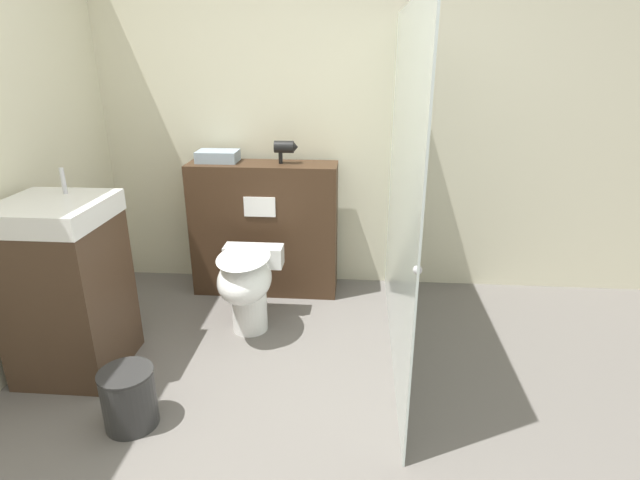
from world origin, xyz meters
TOP-DOWN VIEW (x-y plane):
  - ground_plane at (0.00, 0.00)m, footprint 12.00×12.00m
  - wall_back at (0.00, 2.02)m, footprint 8.00×0.06m
  - partition_panel at (-0.35, 1.78)m, footprint 1.05×0.30m
  - shower_glass at (0.56, 1.04)m, footprint 0.04×1.90m
  - toilet at (-0.35, 1.16)m, footprint 0.39×0.58m
  - sink_vanity at (-1.24, 0.70)m, footprint 0.53×0.54m
  - hair_drier at (-0.18, 1.78)m, footprint 0.16×0.08m
  - folded_towel at (-0.67, 1.80)m, footprint 0.28×0.19m
  - waste_bin at (-0.74, 0.26)m, footprint 0.26×0.26m

SIDE VIEW (x-z plane):
  - ground_plane at x=0.00m, z-range 0.00..0.00m
  - waste_bin at x=-0.74m, z-range 0.00..0.30m
  - toilet at x=-0.35m, z-range 0.07..0.63m
  - partition_panel at x=-0.35m, z-range 0.00..0.97m
  - sink_vanity at x=-1.24m, z-range -0.07..1.06m
  - shower_glass at x=0.56m, z-range 0.00..1.94m
  - folded_towel at x=-0.67m, z-range 0.97..1.05m
  - hair_drier at x=-0.18m, z-range 1.01..1.16m
  - wall_back at x=0.00m, z-range 0.00..2.50m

